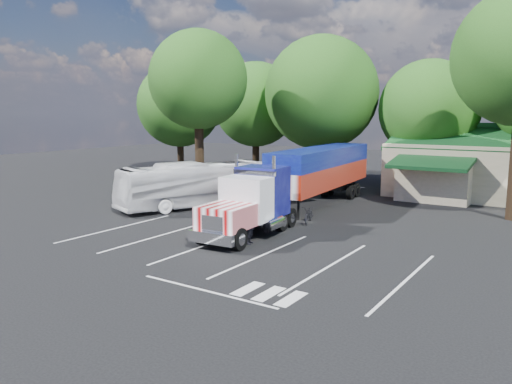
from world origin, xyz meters
The scene contains 11 objects.
ground centered at (0.00, 0.00, 0.00)m, with size 120.00×120.00×0.00m, color black.
tree_row_a centered at (-22.00, 16.50, 7.16)m, with size 9.00×9.00×11.68m.
tree_row_b centered at (-13.00, 17.80, 7.13)m, with size 8.40×8.40×11.35m.
tree_row_c centered at (-5.00, 16.20, 8.04)m, with size 10.00×10.00×13.05m.
tree_row_d centered at (4.00, 17.50, 6.58)m, with size 8.00×8.00×10.60m.
tree_near_left centered at (-10.50, 6.00, 8.81)m, with size 7.60×7.60×12.65m.
semi_truck centered at (0.10, 3.87, 2.35)m, with size 4.08×19.96×4.15m.
woman centered at (1.60, -4.72, 0.90)m, with size 0.66×0.43×1.80m, color black.
bicycle centered at (1.83, 1.00, 0.51)m, with size 0.68×1.96×1.03m, color black.
tour_bus centered at (-7.00, 1.37, 1.51)m, with size 2.54×10.84×3.02m, color silver.
silver_sedan centered at (5.00, 14.00, 0.70)m, with size 1.48×4.26×1.40m, color #B2B5BA.
Camera 1 is at (14.89, -24.23, 6.29)m, focal length 35.00 mm.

